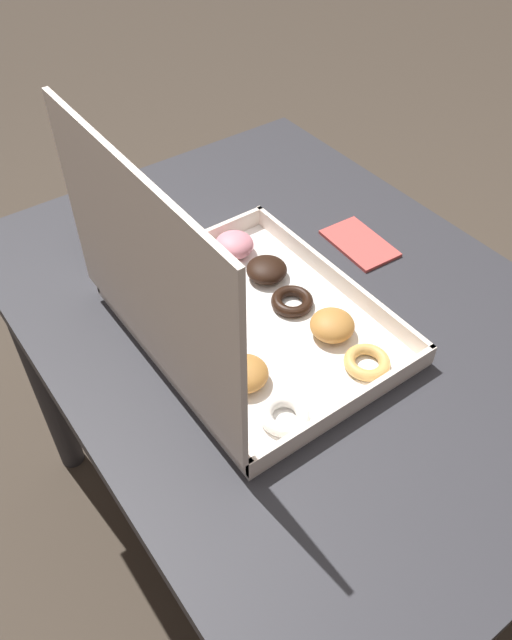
# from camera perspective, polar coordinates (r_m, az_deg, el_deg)

# --- Properties ---
(ground_plane) EXTENTS (8.00, 8.00, 0.00)m
(ground_plane) POSITION_cam_1_polar(r_m,az_deg,el_deg) (1.54, 2.17, -18.03)
(ground_plane) COLOR #42382D
(dining_table) EXTENTS (0.99, 0.73, 0.70)m
(dining_table) POSITION_cam_1_polar(r_m,az_deg,el_deg) (1.05, 3.04, -3.34)
(dining_table) COLOR #2D2D33
(dining_table) RESTS_ON ground_plane
(donut_box) EXTENTS (0.41, 0.32, 0.34)m
(donut_box) POSITION_cam_1_polar(r_m,az_deg,el_deg) (0.87, -2.58, 1.22)
(donut_box) COLOR white
(donut_box) RESTS_ON dining_table
(coffee_mug) EXTENTS (0.08, 0.08, 0.09)m
(coffee_mug) POSITION_cam_1_polar(r_m,az_deg,el_deg) (1.07, -12.69, 8.52)
(coffee_mug) COLOR #232328
(coffee_mug) RESTS_ON dining_table
(paper_napkin) EXTENTS (0.13, 0.09, 0.01)m
(paper_napkin) POSITION_cam_1_polar(r_m,az_deg,el_deg) (1.09, 9.44, 6.92)
(paper_napkin) COLOR #CC4C47
(paper_napkin) RESTS_ON dining_table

